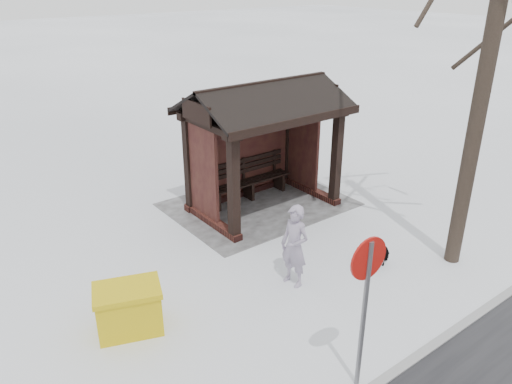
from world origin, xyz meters
TOP-DOWN VIEW (x-y plane):
  - ground at (0.00, 0.00)m, footprint 120.00×120.00m
  - kerb at (0.00, 5.50)m, footprint 120.00×0.15m
  - trampled_patch at (0.00, -0.20)m, footprint 4.20×3.20m
  - bus_shelter at (0.00, -0.16)m, footprint 3.60×2.40m
  - pedestrian at (1.57, 2.90)m, footprint 0.46×0.62m
  - dog at (-0.08, 3.39)m, footprint 0.69×0.38m
  - grit_bin at (4.52, 2.31)m, footprint 1.22×1.02m
  - road_sign at (2.50, 5.28)m, footprint 0.59×0.10m

SIDE VIEW (x-z plane):
  - ground at x=0.00m, z-range 0.00..0.00m
  - trampled_patch at x=0.00m, z-range 0.00..0.02m
  - kerb at x=0.00m, z-range -0.02..0.04m
  - dog at x=-0.08m, z-range 0.00..0.56m
  - grit_bin at x=4.52m, z-range 0.01..0.80m
  - pedestrian at x=1.57m, z-range 0.00..1.57m
  - road_sign at x=2.50m, z-range 0.51..2.84m
  - bus_shelter at x=0.00m, z-range 0.62..3.71m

